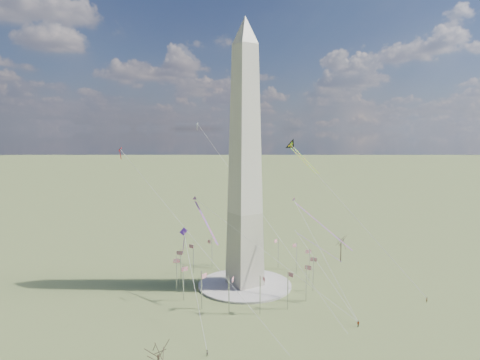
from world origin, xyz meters
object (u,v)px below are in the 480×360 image
kite_delta_black (293,147)px  person_west (207,353)px  washington_monument (245,162)px  person_east (427,300)px  tree_near (341,242)px

kite_delta_black → person_west: bearing=29.4°
washington_monument → person_west: 70.64m
washington_monument → person_east: 80.63m
tree_near → kite_delta_black: bearing=158.3°
tree_near → person_east: tree_near is taller
person_west → kite_delta_black: (68.20, 47.36, 51.77)m
washington_monument → kite_delta_black: size_ratio=5.84×
person_east → washington_monument: bearing=-73.1°
person_east → kite_delta_black: kite_delta_black is taller
tree_near → kite_delta_black: (-21.94, 8.73, 43.34)m
tree_near → kite_delta_black: kite_delta_black is taller
person_east → kite_delta_black: (-13.48, 57.69, 51.70)m
washington_monument → tree_near: (53.19, 1.14, -38.68)m
tree_near → washington_monument: bearing=-178.8°
tree_near → person_west: size_ratio=7.70×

